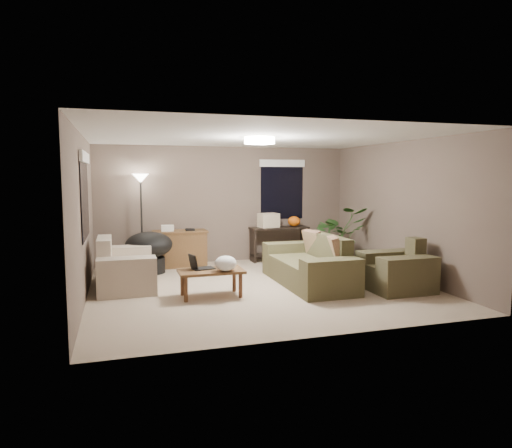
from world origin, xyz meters
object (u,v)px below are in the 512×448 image
object	(u,v)px
main_sofa	(310,267)
console_table	(279,241)
floor_lamp	(141,190)
cat_scratching_post	(377,267)
papasan_chair	(149,249)
loveseat	(124,269)
houseplant	(339,242)
armchair	(397,272)
coffee_table	(211,274)
desk	(180,248)

from	to	relation	value
main_sofa	console_table	distance (m)	2.25
floor_lamp	cat_scratching_post	world-z (taller)	floor_lamp
papasan_chair	floor_lamp	xyz separation A→B (m)	(-0.10, 0.48, 1.13)
loveseat	console_table	world-z (taller)	loveseat
console_table	floor_lamp	world-z (taller)	floor_lamp
console_table	cat_scratching_post	world-z (taller)	console_table
main_sofa	houseplant	size ratio (longest dim) A/B	1.78
armchair	console_table	xyz separation A→B (m)	(-0.97, 3.03, 0.14)
console_table	floor_lamp	xyz separation A→B (m)	(-2.94, -0.02, 1.16)
main_sofa	coffee_table	xyz separation A→B (m)	(-1.81, -0.33, 0.06)
coffee_table	console_table	distance (m)	3.28
cat_scratching_post	main_sofa	bearing A→B (deg)	-178.52
houseplant	console_table	bearing A→B (deg)	141.26
loveseat	armchair	bearing A→B (deg)	-19.41
coffee_table	houseplant	xyz separation A→B (m)	(3.07, 1.73, 0.12)
desk	floor_lamp	world-z (taller)	floor_lamp
desk	console_table	distance (m)	2.19
desk	floor_lamp	bearing A→B (deg)	177.38
coffee_table	floor_lamp	xyz separation A→B (m)	(-0.91, 2.54, 1.24)
console_table	houseplant	xyz separation A→B (m)	(1.03, -0.83, 0.05)
armchair	houseplant	world-z (taller)	houseplant
papasan_chair	houseplant	size ratio (longest dim) A/B	0.95
console_table	houseplant	distance (m)	1.33
coffee_table	cat_scratching_post	xyz separation A→B (m)	(3.14, 0.36, -0.14)
main_sofa	houseplant	xyz separation A→B (m)	(1.26, 1.41, 0.19)
loveseat	houseplant	xyz separation A→B (m)	(4.35, 0.69, 0.19)
armchair	cat_scratching_post	world-z (taller)	armchair
floor_lamp	cat_scratching_post	size ratio (longest dim) A/B	3.82
console_table	papasan_chair	xyz separation A→B (m)	(-2.84, -0.50, 0.03)
armchair	papasan_chair	distance (m)	4.57
houseplant	armchair	bearing A→B (deg)	-91.77
armchair	cat_scratching_post	distance (m)	0.84
main_sofa	armchair	world-z (taller)	same
loveseat	cat_scratching_post	bearing A→B (deg)	-8.78
loveseat	coffee_table	bearing A→B (deg)	-39.16
papasan_chair	houseplant	distance (m)	3.89
main_sofa	floor_lamp	world-z (taller)	floor_lamp
desk	houseplant	size ratio (longest dim) A/B	0.89
coffee_table	desk	distance (m)	2.51
papasan_chair	cat_scratching_post	size ratio (longest dim) A/B	2.36
console_table	floor_lamp	bearing A→B (deg)	-179.56
armchair	floor_lamp	distance (m)	5.10
houseplant	cat_scratching_post	xyz separation A→B (m)	(0.07, -1.37, -0.27)
coffee_table	papasan_chair	size ratio (longest dim) A/B	0.85
desk	floor_lamp	distance (m)	1.44
papasan_chair	main_sofa	bearing A→B (deg)	-33.65
armchair	console_table	bearing A→B (deg)	107.70
loveseat	cat_scratching_post	distance (m)	4.47
console_table	houseplant	bearing A→B (deg)	-38.74
coffee_table	houseplant	distance (m)	3.53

